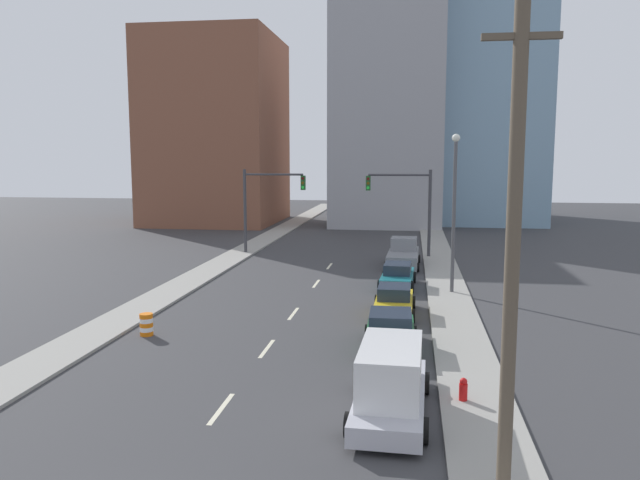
# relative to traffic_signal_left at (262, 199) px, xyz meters

# --- Properties ---
(sidewalk_left) EXTENTS (2.30, 90.20, 0.13)m
(sidewalk_left) POSITION_rel_traffic_signal_left_xyz_m (-1.75, 7.55, -4.27)
(sidewalk_left) COLOR gray
(sidewalk_left) RESTS_ON ground
(sidewalk_right) EXTENTS (2.30, 90.20, 0.13)m
(sidewalk_right) POSITION_rel_traffic_signal_left_xyz_m (13.67, 7.55, -4.27)
(sidewalk_right) COLOR gray
(sidewalk_right) RESTS_ON ground
(lane_stripe_at_8m) EXTENTS (0.16, 2.40, 0.01)m
(lane_stripe_at_8m) POSITION_rel_traffic_signal_left_xyz_m (5.96, -30.03, -4.33)
(lane_stripe_at_8m) COLOR beige
(lane_stripe_at_8m) RESTS_ON ground
(lane_stripe_at_14m) EXTENTS (0.16, 2.40, 0.01)m
(lane_stripe_at_14m) POSITION_rel_traffic_signal_left_xyz_m (5.96, -23.99, -4.33)
(lane_stripe_at_14m) COLOR beige
(lane_stripe_at_14m) RESTS_ON ground
(lane_stripe_at_19m) EXTENTS (0.16, 2.40, 0.01)m
(lane_stripe_at_19m) POSITION_rel_traffic_signal_left_xyz_m (5.96, -18.33, -4.33)
(lane_stripe_at_19m) COLOR beige
(lane_stripe_at_19m) RESTS_ON ground
(lane_stripe_at_27m) EXTENTS (0.16, 2.40, 0.01)m
(lane_stripe_at_27m) POSITION_rel_traffic_signal_left_xyz_m (5.96, -10.96, -4.33)
(lane_stripe_at_27m) COLOR beige
(lane_stripe_at_27m) RESTS_ON ground
(lane_stripe_at_33m) EXTENTS (0.16, 2.40, 0.01)m
(lane_stripe_at_33m) POSITION_rel_traffic_signal_left_xyz_m (5.96, -4.80, -4.33)
(lane_stripe_at_33m) COLOR beige
(lane_stripe_at_33m) RESTS_ON ground
(building_brick_left) EXTENTS (14.00, 16.00, 21.30)m
(building_brick_left) POSITION_rel_traffic_signal_left_xyz_m (-10.93, 23.44, 6.31)
(building_brick_left) COLOR brown
(building_brick_left) RESTS_ON ground
(building_office_center) EXTENTS (12.00, 20.00, 31.81)m
(building_office_center) POSITION_rel_traffic_signal_left_xyz_m (8.76, 27.44, 11.57)
(building_office_center) COLOR #99999E
(building_office_center) RESTS_ON ground
(building_glass_right) EXTENTS (13.00, 20.00, 41.22)m
(building_glass_right) POSITION_rel_traffic_signal_left_xyz_m (19.81, 31.44, 16.27)
(building_glass_right) COLOR #7A9EB7
(building_glass_right) RESTS_ON ground
(traffic_signal_left) EXTENTS (4.93, 0.35, 6.65)m
(traffic_signal_left) POSITION_rel_traffic_signal_left_xyz_m (0.00, 0.00, 0.00)
(traffic_signal_left) COLOR #38383D
(traffic_signal_left) RESTS_ON ground
(traffic_signal_right) EXTENTS (4.93, 0.35, 6.65)m
(traffic_signal_right) POSITION_rel_traffic_signal_left_xyz_m (11.56, 0.00, 0.00)
(traffic_signal_right) COLOR #38383D
(traffic_signal_right) RESTS_ON ground
(utility_pole_right_near) EXTENTS (1.60, 0.32, 10.79)m
(utility_pole_right_near) POSITION_rel_traffic_signal_left_xyz_m (13.68, -33.90, 1.18)
(utility_pole_right_near) COLOR brown
(utility_pole_right_near) RESTS_ON ground
(traffic_barrel) EXTENTS (0.56, 0.56, 0.95)m
(traffic_barrel) POSITION_rel_traffic_signal_left_xyz_m (0.45, -22.91, -3.86)
(traffic_barrel) COLOR orange
(traffic_barrel) RESTS_ON ground
(street_lamp) EXTENTS (0.44, 0.44, 8.82)m
(street_lamp) POSITION_rel_traffic_signal_left_xyz_m (13.87, -12.65, 0.75)
(street_lamp) COLOR #4C4C51
(street_lamp) RESTS_ON ground
(fire_hydrant) EXTENTS (0.26, 0.26, 0.84)m
(fire_hydrant) POSITION_rel_traffic_signal_left_xyz_m (13.23, -28.61, -3.92)
(fire_hydrant) COLOR red
(fire_hydrant) RESTS_ON ground
(box_truck_silver) EXTENTS (2.38, 5.82, 2.19)m
(box_truck_silver) POSITION_rel_traffic_signal_left_xyz_m (11.04, -29.82, -3.30)
(box_truck_silver) COLOR #B2B2BC
(box_truck_silver) RESTS_ON ground
(sedan_green) EXTENTS (2.21, 4.53, 1.53)m
(sedan_green) POSITION_rel_traffic_signal_left_xyz_m (10.82, -23.42, -3.65)
(sedan_green) COLOR #1E6033
(sedan_green) RESTS_ON ground
(sedan_yellow) EXTENTS (2.06, 4.41, 1.43)m
(sedan_yellow) POSITION_rel_traffic_signal_left_xyz_m (10.81, -17.84, -3.68)
(sedan_yellow) COLOR gold
(sedan_yellow) RESTS_ON ground
(sedan_teal) EXTENTS (2.18, 4.75, 1.43)m
(sedan_teal) POSITION_rel_traffic_signal_left_xyz_m (10.83, -11.32, -3.68)
(sedan_teal) COLOR #196B75
(sedan_teal) RESTS_ON ground
(pickup_truck_gray) EXTENTS (2.44, 5.79, 1.95)m
(pickup_truck_gray) POSITION_rel_traffic_signal_left_xyz_m (11.06, -4.12, -3.55)
(pickup_truck_gray) COLOR slate
(pickup_truck_gray) RESTS_ON ground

